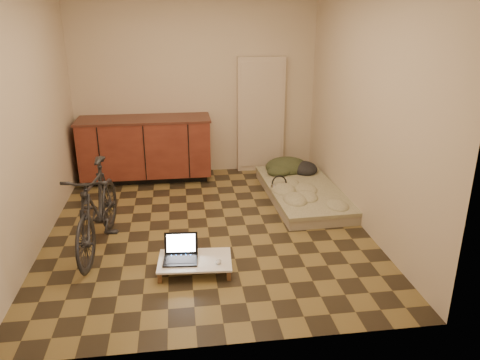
{
  "coord_description": "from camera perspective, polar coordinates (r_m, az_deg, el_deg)",
  "views": [
    {
      "loc": [
        -0.29,
        -4.82,
        2.35
      ],
      "look_at": [
        0.37,
        0.02,
        0.55
      ],
      "focal_mm": 35.0,
      "sensor_mm": 36.0,
      "label": 1
    }
  ],
  "objects": [
    {
      "name": "mouse",
      "position": [
        4.42,
        -2.65,
        -9.93
      ],
      "size": [
        0.08,
        0.1,
        0.03
      ],
      "primitive_type": "ellipsoid",
      "rotation": [
        0.0,
        0.0,
        -0.32
      ],
      "color": "silver",
      "rests_on": "lap_desk"
    },
    {
      "name": "headphones",
      "position": [
        6.04,
        4.81,
        -0.33
      ],
      "size": [
        0.26,
        0.24,
        0.15
      ],
      "primitive_type": null,
      "rotation": [
        0.0,
        0.0,
        0.17
      ],
      "color": "black",
      "rests_on": "futon"
    },
    {
      "name": "futon",
      "position": [
        6.18,
        7.66,
        -1.5
      ],
      "size": [
        0.95,
        1.88,
        0.16
      ],
      "rotation": [
        0.0,
        0.0,
        0.04
      ],
      "color": "#A99D87",
      "rests_on": "ground"
    },
    {
      "name": "laptop",
      "position": [
        4.52,
        -7.24,
        -8.92
      ],
      "size": [
        0.34,
        0.31,
        0.22
      ],
      "rotation": [
        0.0,
        0.0,
        -0.08
      ],
      "color": "black",
      "rests_on": "lap_desk"
    },
    {
      "name": "clothing_pile",
      "position": [
        6.72,
        6.29,
        2.23
      ],
      "size": [
        0.67,
        0.56,
        0.26
      ],
      "primitive_type": null,
      "rotation": [
        0.0,
        0.0,
        0.04
      ],
      "color": "#313821",
      "rests_on": "futon"
    },
    {
      "name": "bicycle",
      "position": [
        4.92,
        -17.08,
        -2.79
      ],
      "size": [
        0.62,
        1.59,
        1.0
      ],
      "primitive_type": "imported",
      "rotation": [
        0.0,
        0.0,
        -0.11
      ],
      "color": "black",
      "rests_on": "ground"
    },
    {
      "name": "appliance_panel",
      "position": [
        7.04,
        2.55,
        7.91
      ],
      "size": [
        0.7,
        0.1,
        1.7
      ],
      "primitive_type": "cube",
      "color": "beige",
      "rests_on": "ground"
    },
    {
      "name": "cabinets",
      "position": [
        6.81,
        -11.4,
        3.77
      ],
      "size": [
        1.84,
        0.62,
        0.91
      ],
      "color": "black",
      "rests_on": "ground"
    },
    {
      "name": "lap_desk",
      "position": [
        4.51,
        -5.53,
        -9.79
      ],
      "size": [
        0.72,
        0.49,
        0.11
      ],
      "rotation": [
        0.0,
        0.0,
        -0.07
      ],
      "color": "brown",
      "rests_on": "ground"
    },
    {
      "name": "room_shell",
      "position": [
        4.94,
        -4.32,
        7.91
      ],
      "size": [
        3.5,
        4.0,
        2.6
      ],
      "color": "brown",
      "rests_on": "ground"
    }
  ]
}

